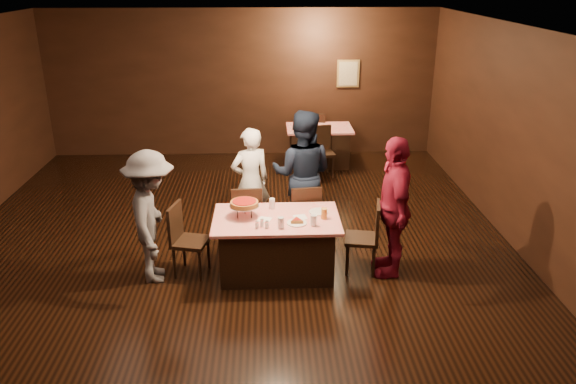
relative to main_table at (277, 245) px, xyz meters
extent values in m
plane|color=black|center=(-0.61, 0.14, -0.39)|extent=(10.00, 10.00, 0.00)
cube|color=silver|center=(-0.61, 0.14, 2.62)|extent=(8.00, 10.00, 0.04)
cube|color=black|center=(-0.61, 5.14, 1.11)|extent=(8.00, 0.04, 3.00)
cube|color=black|center=(3.39, 0.14, 1.11)|extent=(0.04, 10.00, 3.00)
cube|color=tan|center=(1.59, 5.11, 1.31)|extent=(0.46, 0.03, 0.56)
cube|color=beige|center=(1.59, 5.09, 1.31)|extent=(0.38, 0.01, 0.48)
cube|color=red|center=(0.00, 0.00, 0.00)|extent=(1.60, 1.00, 0.77)
cube|color=red|center=(0.94, 4.34, 0.00)|extent=(1.30, 0.90, 0.77)
cube|color=black|center=(-0.40, 0.75, 0.09)|extent=(0.45, 0.45, 0.95)
cube|color=black|center=(0.40, 0.75, 0.09)|extent=(0.47, 0.47, 0.95)
cube|color=black|center=(-1.10, 0.00, 0.09)|extent=(0.51, 0.51, 0.95)
cube|color=black|center=(1.10, 0.00, 0.09)|extent=(0.49, 0.49, 0.95)
cube|color=black|center=(0.94, 3.64, 0.09)|extent=(0.48, 0.48, 0.95)
cube|color=black|center=(0.94, 4.94, 0.09)|extent=(0.51, 0.51, 0.95)
imported|color=white|center=(-0.35, 1.24, 0.42)|extent=(0.69, 0.58, 1.61)
imported|color=black|center=(0.40, 1.15, 0.56)|extent=(1.05, 0.90, 1.88)
imported|color=#58575C|center=(-1.54, -0.10, 0.46)|extent=(0.76, 1.17, 1.70)
imported|color=maroon|center=(1.47, -0.05, 0.53)|extent=(0.48, 1.09, 1.83)
cylinder|color=black|center=(-0.40, 0.15, 0.46)|extent=(0.01, 0.01, 0.15)
cylinder|color=black|center=(-0.49, 0.00, 0.46)|extent=(0.01, 0.01, 0.15)
cylinder|color=black|center=(-0.31, 0.00, 0.46)|extent=(0.01, 0.01, 0.15)
cylinder|color=silver|center=(-0.40, 0.05, 0.54)|extent=(0.38, 0.38, 0.01)
cylinder|color=#B27233|center=(-0.40, 0.05, 0.57)|extent=(0.35, 0.35, 0.05)
cylinder|color=#A5140C|center=(-0.40, 0.05, 0.60)|extent=(0.30, 0.30, 0.01)
cylinder|color=white|center=(0.25, -0.18, 0.39)|extent=(0.25, 0.25, 0.01)
cylinder|color=#B27233|center=(0.25, -0.18, 0.42)|extent=(0.18, 0.18, 0.04)
cylinder|color=#A5140C|center=(0.25, -0.18, 0.44)|extent=(0.14, 0.14, 0.01)
cylinder|color=white|center=(0.55, 0.15, 0.39)|extent=(0.25, 0.25, 0.01)
cylinder|color=silver|center=(0.05, -0.30, 0.46)|extent=(0.08, 0.08, 0.14)
cylinder|color=silver|center=(0.45, -0.25, 0.46)|extent=(0.08, 0.08, 0.14)
cylinder|color=#BF7F26|center=(0.60, -0.05, 0.46)|extent=(0.08, 0.08, 0.14)
cylinder|color=silver|center=(-0.05, 0.30, 0.46)|extent=(0.08, 0.08, 0.14)
cylinder|color=silver|center=(-0.18, -0.25, 0.43)|extent=(0.04, 0.04, 0.08)
cylinder|color=silver|center=(-0.18, -0.25, 0.47)|extent=(0.05, 0.05, 0.02)
cylinder|color=silver|center=(-0.12, -0.30, 0.43)|extent=(0.04, 0.04, 0.08)
cylinder|color=silver|center=(-0.12, -0.30, 0.47)|extent=(0.05, 0.05, 0.02)
cylinder|color=silver|center=(-0.24, -0.30, 0.43)|extent=(0.04, 0.04, 0.08)
cylinder|color=silver|center=(-0.24, -0.30, 0.47)|extent=(0.05, 0.05, 0.02)
cube|color=white|center=(0.30, 0.00, 0.39)|extent=(0.19, 0.19, 0.01)
cube|color=white|center=(-0.15, -0.05, 0.39)|extent=(0.21, 0.21, 0.01)
camera|label=1|loc=(-0.10, -6.47, 3.30)|focal=35.00mm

